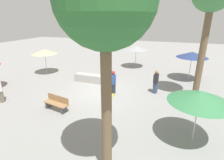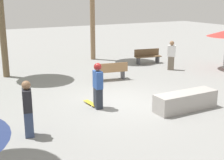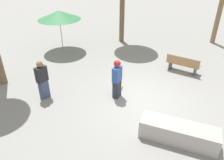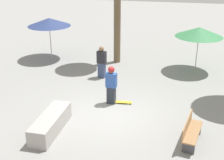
{
  "view_description": "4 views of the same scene",
  "coord_description": "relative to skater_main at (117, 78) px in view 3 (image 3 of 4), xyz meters",
  "views": [
    {
      "loc": [
        10.45,
        4.57,
        5.03
      ],
      "look_at": [
        0.11,
        0.97,
        1.1
      ],
      "focal_mm": 28.0,
      "sensor_mm": 36.0,
      "label": 1
    },
    {
      "loc": [
        -9.64,
        5.66,
        3.88
      ],
      "look_at": [
        -0.43,
        0.52,
        1.05
      ],
      "focal_mm": 50.0,
      "sensor_mm": 36.0,
      "label": 2
    },
    {
      "loc": [
        -7.27,
        -1.57,
        5.19
      ],
      "look_at": [
        -0.65,
        0.97,
        1.05
      ],
      "focal_mm": 35.0,
      "sensor_mm": 36.0,
      "label": 3
    },
    {
      "loc": [
        2.38,
        -10.67,
        6.0
      ],
      "look_at": [
        -0.16,
        1.04,
        1.03
      ],
      "focal_mm": 50.0,
      "sensor_mm": 36.0,
      "label": 4
    }
  ],
  "objects": [
    {
      "name": "bystander_far",
      "position": [
        -1.1,
        2.76,
        -0.07
      ],
      "size": [
        0.49,
        0.34,
        1.64
      ],
      "rotation": [
        0.0,
        0.0,
        6.06
      ],
      "color": "#38476B",
      "rests_on": "ground_plane"
    },
    {
      "name": "skateboard",
      "position": [
        0.47,
        0.08,
        -0.84
      ],
      "size": [
        0.81,
        0.26,
        0.07
      ],
      "rotation": [
        0.0,
        0.0,
        6.36
      ],
      "color": "gold",
      "rests_on": "ground_plane"
    },
    {
      "name": "skater_main",
      "position": [
        0.0,
        0.0,
        0.0
      ],
      "size": [
        0.47,
        0.3,
        1.66
      ],
      "rotation": [
        0.0,
        0.0,
        6.16
      ],
      "color": "#282D38",
      "rests_on": "ground_plane"
    },
    {
      "name": "concrete_ledge",
      "position": [
        -1.63,
        -2.64,
        -0.58
      ],
      "size": [
        0.72,
        2.39,
        0.63
      ],
      "rotation": [
        0.0,
        0.0,
        1.56
      ],
      "color": "#A8A39E",
      "rests_on": "ground_plane"
    },
    {
      "name": "shade_umbrella_green",
      "position": [
        3.61,
        4.85,
        1.22
      ],
      "size": [
        2.47,
        2.47,
        2.36
      ],
      "color": "#B7B7BC",
      "rests_on": "ground_plane"
    },
    {
      "name": "ground_plane",
      "position": [
        0.17,
        -0.94,
        -0.89
      ],
      "size": [
        60.0,
        60.0,
        0.0
      ],
      "primitive_type": "plane",
      "color": "gray"
    },
    {
      "name": "bench_near",
      "position": [
        3.23,
        -2.31,
        -0.47
      ],
      "size": [
        0.75,
        1.66,
        0.85
      ],
      "rotation": [
        0.0,
        0.0,
        4.51
      ],
      "color": "#47474C",
      "rests_on": "ground_plane"
    }
  ]
}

